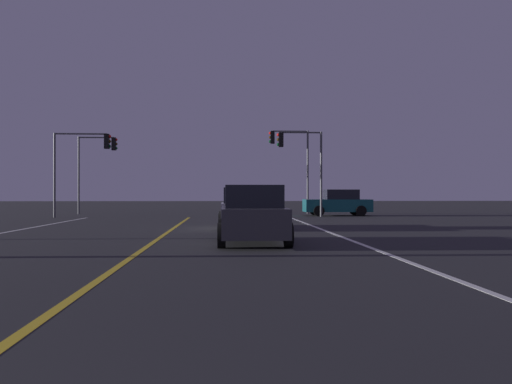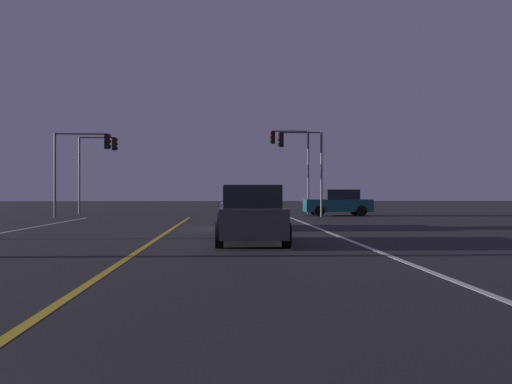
{
  "view_description": "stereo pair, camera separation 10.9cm",
  "coord_description": "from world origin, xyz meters",
  "px_view_note": "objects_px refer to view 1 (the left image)",
  "views": [
    {
      "loc": [
        2.13,
        -0.45,
        1.48
      ],
      "look_at": [
        3.83,
        29.11,
        1.53
      ],
      "focal_mm": 38.53,
      "sensor_mm": 36.0,
      "label": 1
    },
    {
      "loc": [
        2.24,
        -0.45,
        1.48
      ],
      "look_at": [
        3.83,
        29.11,
        1.53
      ],
      "focal_mm": 38.53,
      "sensor_mm": 36.0,
      "label": 2
    }
  ],
  "objects_px": {
    "traffic_light_far_right": "(290,153)",
    "traffic_light_far_left": "(97,157)",
    "traffic_light_near_right": "(300,154)",
    "traffic_light_near_left": "(83,154)",
    "car_ahead_far": "(243,209)",
    "car_lead_same_lane": "(253,215)",
    "car_crossing_side": "(338,203)"
  },
  "relations": [
    {
      "from": "traffic_light_near_left",
      "to": "traffic_light_far_right",
      "type": "distance_m",
      "value": 14.39
    },
    {
      "from": "traffic_light_near_left",
      "to": "traffic_light_far_left",
      "type": "height_order",
      "value": "traffic_light_far_left"
    },
    {
      "from": "car_crossing_side",
      "to": "traffic_light_near_right",
      "type": "relative_size",
      "value": 0.82
    },
    {
      "from": "traffic_light_far_left",
      "to": "traffic_light_far_right",
      "type": "bearing_deg",
      "value": 0.0
    },
    {
      "from": "car_crossing_side",
      "to": "car_ahead_far",
      "type": "bearing_deg",
      "value": 61.87
    },
    {
      "from": "traffic_light_far_right",
      "to": "car_crossing_side",
      "type": "bearing_deg",
      "value": 124.39
    },
    {
      "from": "traffic_light_far_right",
      "to": "traffic_light_far_left",
      "type": "bearing_deg",
      "value": 0.0
    },
    {
      "from": "car_crossing_side",
      "to": "traffic_light_near_left",
      "type": "bearing_deg",
      "value": 5.72
    },
    {
      "from": "car_lead_same_lane",
      "to": "traffic_light_near_left",
      "type": "bearing_deg",
      "value": 27.93
    },
    {
      "from": "car_ahead_far",
      "to": "car_lead_same_lane",
      "type": "height_order",
      "value": "same"
    },
    {
      "from": "car_ahead_far",
      "to": "traffic_light_near_right",
      "type": "xyz_separation_m",
      "value": [
        3.89,
        10.77,
        3.09
      ]
    },
    {
      "from": "traffic_light_near_left",
      "to": "traffic_light_far_left",
      "type": "bearing_deg",
      "value": 94.03
    },
    {
      "from": "car_crossing_side",
      "to": "traffic_light_far_right",
      "type": "bearing_deg",
      "value": -55.61
    },
    {
      "from": "car_lead_same_lane",
      "to": "traffic_light_near_left",
      "type": "relative_size",
      "value": 0.84
    },
    {
      "from": "car_ahead_far",
      "to": "traffic_light_near_right",
      "type": "distance_m",
      "value": 11.86
    },
    {
      "from": "traffic_light_near_right",
      "to": "car_ahead_far",
      "type": "bearing_deg",
      "value": 70.13
    },
    {
      "from": "traffic_light_near_right",
      "to": "car_crossing_side",
      "type": "bearing_deg",
      "value": -149.57
    },
    {
      "from": "traffic_light_far_left",
      "to": "car_crossing_side",
      "type": "bearing_deg",
      "value": -13.43
    },
    {
      "from": "car_ahead_far",
      "to": "car_lead_same_lane",
      "type": "distance_m",
      "value": 6.96
    },
    {
      "from": "car_lead_same_lane",
      "to": "traffic_light_near_left",
      "type": "distance_m",
      "value": 20.29
    },
    {
      "from": "car_crossing_side",
      "to": "traffic_light_near_right",
      "type": "bearing_deg",
      "value": 30.43
    },
    {
      "from": "traffic_light_near_left",
      "to": "traffic_light_far_right",
      "type": "height_order",
      "value": "traffic_light_far_right"
    },
    {
      "from": "car_ahead_far",
      "to": "car_crossing_side",
      "type": "distance_m",
      "value": 14.02
    },
    {
      "from": "traffic_light_near_right",
      "to": "traffic_light_far_right",
      "type": "distance_m",
      "value": 5.52
    },
    {
      "from": "traffic_light_near_left",
      "to": "traffic_light_far_left",
      "type": "relative_size",
      "value": 0.94
    },
    {
      "from": "car_lead_same_lane",
      "to": "traffic_light_near_right",
      "type": "xyz_separation_m",
      "value": [
        3.84,
        17.73,
        3.09
      ]
    },
    {
      "from": "car_lead_same_lane",
      "to": "traffic_light_far_right",
      "type": "relative_size",
      "value": 0.72
    },
    {
      "from": "traffic_light_near_right",
      "to": "traffic_light_far_left",
      "type": "relative_size",
      "value": 0.97
    },
    {
      "from": "traffic_light_near_right",
      "to": "traffic_light_far_right",
      "type": "relative_size",
      "value": 0.88
    },
    {
      "from": "car_lead_same_lane",
      "to": "traffic_light_near_right",
      "type": "height_order",
      "value": "traffic_light_near_right"
    },
    {
      "from": "car_ahead_far",
      "to": "traffic_light_near_right",
      "type": "bearing_deg",
      "value": -19.87
    },
    {
      "from": "car_crossing_side",
      "to": "traffic_light_near_left",
      "type": "relative_size",
      "value": 0.84
    }
  ]
}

